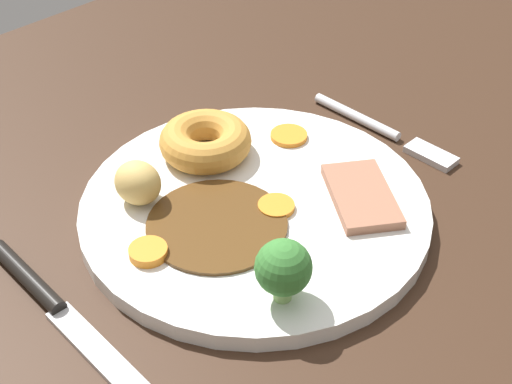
% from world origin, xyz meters
% --- Properties ---
extents(dining_table, '(1.20, 0.84, 0.04)m').
position_xyz_m(dining_table, '(0.00, 0.00, 0.02)').
color(dining_table, '#382316').
rests_on(dining_table, ground).
extents(dinner_plate, '(0.27, 0.27, 0.01)m').
position_xyz_m(dinner_plate, '(0.02, 0.00, 0.04)').
color(dinner_plate, white).
rests_on(dinner_plate, dining_table).
extents(gravy_pool, '(0.11, 0.11, 0.00)m').
position_xyz_m(gravy_pool, '(0.06, -0.00, 0.05)').
color(gravy_pool, '#563819').
rests_on(gravy_pool, dinner_plate).
extents(meat_slice_main, '(0.08, 0.09, 0.01)m').
position_xyz_m(meat_slice_main, '(-0.04, 0.06, 0.05)').
color(meat_slice_main, '#9E664C').
rests_on(meat_slice_main, dinner_plate).
extents(yorkshire_pudding, '(0.08, 0.08, 0.03)m').
position_xyz_m(yorkshire_pudding, '(-0.00, -0.07, 0.06)').
color(yorkshire_pudding, '#C68938').
rests_on(yorkshire_pudding, dinner_plate).
extents(roast_potato_left, '(0.04, 0.04, 0.03)m').
position_xyz_m(roast_potato_left, '(0.08, -0.06, 0.07)').
color(roast_potato_left, '#D8B260').
rests_on(roast_potato_left, dinner_plate).
extents(carrot_coin_front, '(0.03, 0.03, 0.01)m').
position_xyz_m(carrot_coin_front, '(0.11, -0.01, 0.05)').
color(carrot_coin_front, orange).
rests_on(carrot_coin_front, dinner_plate).
extents(carrot_coin_back, '(0.03, 0.03, 0.00)m').
position_xyz_m(carrot_coin_back, '(0.01, 0.02, 0.05)').
color(carrot_coin_back, orange).
rests_on(carrot_coin_back, dinner_plate).
extents(carrot_coin_side, '(0.03, 0.03, 0.00)m').
position_xyz_m(carrot_coin_side, '(-0.07, -0.04, 0.05)').
color(carrot_coin_side, orange).
rests_on(carrot_coin_side, dinner_plate).
extents(broccoli_floret, '(0.04, 0.04, 0.05)m').
position_xyz_m(broccoli_floret, '(0.07, 0.08, 0.08)').
color(broccoli_floret, '#8CB766').
rests_on(broccoli_floret, dinner_plate).
extents(fork, '(0.02, 0.15, 0.01)m').
position_xyz_m(fork, '(-0.15, 0.01, 0.04)').
color(fork, silver).
rests_on(fork, dining_table).
extents(knife, '(0.02, 0.19, 0.01)m').
position_xyz_m(knife, '(0.18, -0.03, 0.04)').
color(knife, black).
rests_on(knife, dining_table).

